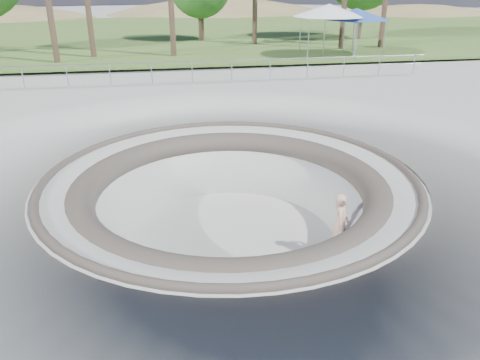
{
  "coord_description": "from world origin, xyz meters",
  "views": [
    {
      "loc": [
        -1.8,
        -11.62,
        5.05
      ],
      "look_at": [
        0.28,
        -0.02,
        -0.1
      ],
      "focal_mm": 35.0,
      "sensor_mm": 36.0,
      "label": 1
    }
  ],
  "objects": [
    {
      "name": "skater",
      "position": [
        2.7,
        -1.47,
        -0.94
      ],
      "size": [
        0.65,
        0.75,
        1.75
      ],
      "primitive_type": "imported",
      "rotation": [
        0.0,
        0.0,
        1.14
      ],
      "color": "tan",
      "rests_on": "skateboard"
    },
    {
      "name": "ground",
      "position": [
        0.0,
        0.0,
        0.0
      ],
      "size": [
        180.0,
        180.0,
        0.0
      ],
      "primitive_type": "plane",
      "color": "#AAAAA5",
      "rests_on": "ground"
    },
    {
      "name": "canopy_blue",
      "position": [
        11.02,
        18.0,
        2.83
      ],
      "size": [
        5.28,
        5.28,
        2.92
      ],
      "color": "#909498",
      "rests_on": "ground"
    },
    {
      "name": "canopy_white",
      "position": [
        9.17,
        18.0,
        3.08
      ],
      "size": [
        6.27,
        6.27,
        3.19
      ],
      "color": "#909498",
      "rests_on": "ground"
    },
    {
      "name": "grass_strip",
      "position": [
        0.0,
        34.0,
        0.22
      ],
      "size": [
        180.0,
        36.0,
        0.12
      ],
      "color": "#426026",
      "rests_on": "ground"
    },
    {
      "name": "distant_hills",
      "position": [
        3.78,
        57.17,
        -7.02
      ],
      "size": [
        103.2,
        45.0,
        28.6
      ],
      "color": "brown",
      "rests_on": "ground"
    },
    {
      "name": "skate_bowl",
      "position": [
        0.0,
        0.0,
        -1.83
      ],
      "size": [
        14.0,
        14.0,
        4.1
      ],
      "color": "#AAAAA5",
      "rests_on": "ground"
    },
    {
      "name": "safety_railing",
      "position": [
        0.0,
        12.0,
        0.69
      ],
      "size": [
        25.0,
        0.06,
        1.03
      ],
      "color": "#909498",
      "rests_on": "ground"
    },
    {
      "name": "skateboard",
      "position": [
        2.7,
        -1.47,
        -1.83
      ],
      "size": [
        0.81,
        0.25,
        0.08
      ],
      "color": "olive",
      "rests_on": "ground"
    }
  ]
}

